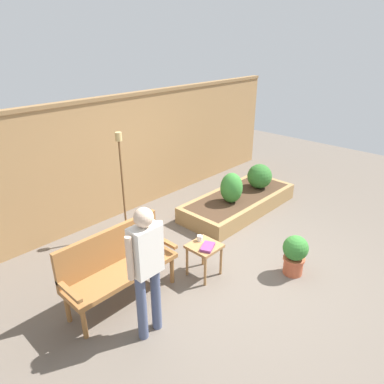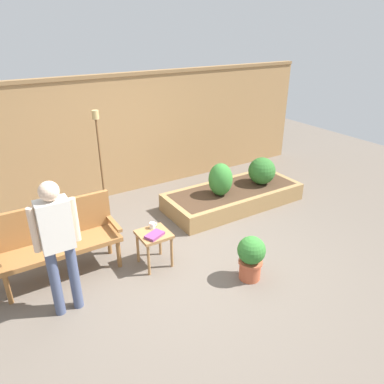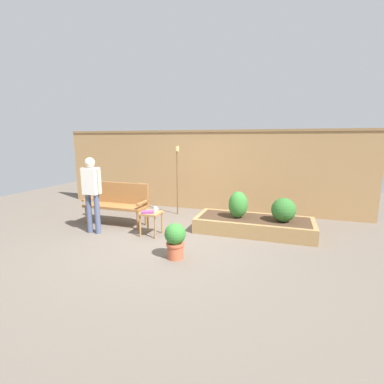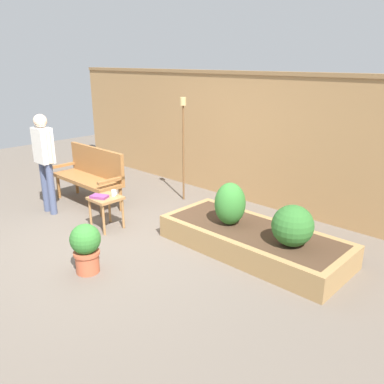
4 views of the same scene
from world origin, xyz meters
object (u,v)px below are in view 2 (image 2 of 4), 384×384
object	(u,v)px
side_table	(154,238)
potted_boxwood	(251,256)
book_on_table	(155,235)
person_by_bench	(57,238)
shrub_far_corner	(262,171)
tiki_torch	(99,146)
shrub_near_bench	(221,179)
cup_on_table	(152,225)
garden_bench	(57,235)

from	to	relation	value
side_table	potted_boxwood	world-z (taller)	potted_boxwood
book_on_table	person_by_bench	distance (m)	1.26
potted_boxwood	book_on_table	bearing A→B (deg)	138.32
shrub_far_corner	tiki_torch	bearing A→B (deg)	161.48
shrub_near_bench	shrub_far_corner	world-z (taller)	shrub_near_bench
person_by_bench	tiki_torch	bearing A→B (deg)	59.75
potted_boxwood	side_table	bearing A→B (deg)	134.69
book_on_table	potted_boxwood	xyz separation A→B (m)	(0.90, -0.81, -0.17)
cup_on_table	person_by_bench	xyz separation A→B (m)	(-1.24, -0.37, 0.41)
garden_bench	tiki_torch	distance (m)	1.68
side_table	shrub_near_bench	world-z (taller)	shrub_near_bench
cup_on_table	person_by_bench	world-z (taller)	person_by_bench
cup_on_table	shrub_near_bench	world-z (taller)	shrub_near_bench
book_on_table	side_table	bearing A→B (deg)	47.54
shrub_near_bench	tiki_torch	xyz separation A→B (m)	(-1.70, 0.87, 0.62)
garden_bench	cup_on_table	size ratio (longest dim) A/B	13.36
garden_bench	shrub_far_corner	xyz separation A→B (m)	(3.60, 0.31, -0.00)
tiki_torch	potted_boxwood	bearing A→B (deg)	-69.39
shrub_far_corner	person_by_bench	world-z (taller)	person_by_bench
side_table	cup_on_table	bearing A→B (deg)	70.30
shrub_near_bench	person_by_bench	size ratio (longest dim) A/B	0.36
side_table	book_on_table	distance (m)	0.13
cup_on_table	book_on_table	distance (m)	0.21
cup_on_table	person_by_bench	distance (m)	1.35
potted_boxwood	shrub_near_bench	xyz separation A→B (m)	(0.74, 1.67, 0.25)
shrub_far_corner	tiki_torch	xyz separation A→B (m)	(-2.60, 0.87, 0.66)
shrub_near_bench	cup_on_table	bearing A→B (deg)	-157.07
book_on_table	person_by_bench	xyz separation A→B (m)	(-1.17, -0.17, 0.43)
garden_bench	person_by_bench	bearing A→B (deg)	-98.82
side_table	book_on_table	size ratio (longest dim) A/B	2.04
garden_bench	cup_on_table	bearing A→B (deg)	-17.66
side_table	tiki_torch	bearing A→B (deg)	92.73
garden_bench	cup_on_table	xyz separation A→B (m)	(1.12, -0.36, -0.02)
book_on_table	tiki_torch	xyz separation A→B (m)	(-0.05, 1.74, 0.70)
potted_boxwood	shrub_far_corner	world-z (taller)	shrub_far_corner
cup_on_table	shrub_far_corner	size ratio (longest dim) A/B	0.22
shrub_near_bench	book_on_table	bearing A→B (deg)	-152.22
book_on_table	potted_boxwood	distance (m)	1.22
cup_on_table	potted_boxwood	bearing A→B (deg)	-50.33
book_on_table	shrub_far_corner	distance (m)	2.69
tiki_torch	person_by_bench	world-z (taller)	tiki_torch
cup_on_table	book_on_table	bearing A→B (deg)	-109.31
shrub_near_bench	garden_bench	bearing A→B (deg)	-173.47
garden_bench	side_table	world-z (taller)	garden_bench
potted_boxwood	shrub_near_bench	bearing A→B (deg)	66.11
side_table	shrub_far_corner	bearing A→B (deg)	17.32
shrub_near_bench	tiki_torch	size ratio (longest dim) A/B	0.32
tiki_torch	cup_on_table	bearing A→B (deg)	-85.47
side_table	person_by_bench	distance (m)	1.33
potted_boxwood	person_by_bench	world-z (taller)	person_by_bench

